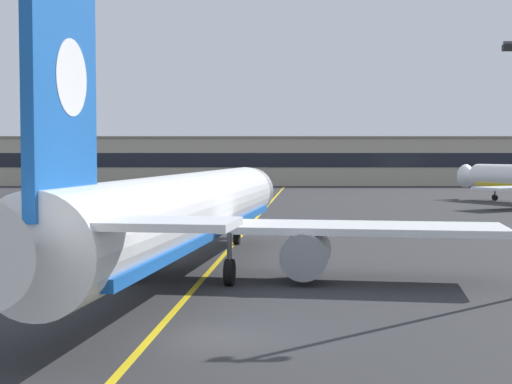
{
  "coord_description": "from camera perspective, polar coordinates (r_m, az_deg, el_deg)",
  "views": [
    {
      "loc": [
        1.39,
        -26.05,
        6.42
      ],
      "look_at": [
        1.3,
        14.13,
        4.38
      ],
      "focal_mm": 53.27,
      "sensor_mm": 36.0,
      "label": 1
    }
  ],
  "objects": [
    {
      "name": "safety_cone_by_nose_gear",
      "position": [
        56.12,
        -3.48,
        -3.4
      ],
      "size": [
        0.44,
        0.44,
        0.55
      ],
      "color": "orange",
      "rests_on": "ground"
    },
    {
      "name": "airliner_foreground",
      "position": [
        39.13,
        -5.12,
        -1.57
      ],
      "size": [
        32.36,
        41.41,
        11.65
      ],
      "color": "white",
      "rests_on": "ground"
    },
    {
      "name": "taxiway_centreline",
      "position": [
        56.43,
        -1.29,
        -3.61
      ],
      "size": [
        13.99,
        179.5,
        0.01
      ],
      "primitive_type": "cube",
      "rotation": [
        0.0,
        0.0,
        -0.08
      ],
      "color": "yellow",
      "rests_on": "ground"
    },
    {
      "name": "ground_plane",
      "position": [
        26.87,
        -2.9,
        -10.92
      ],
      "size": [
        400.0,
        400.0,
        0.0
      ],
      "primitive_type": "plane",
      "color": "#2D2D30"
    },
    {
      "name": "terminal_building",
      "position": [
        155.3,
        0.7,
        2.36
      ],
      "size": [
        134.91,
        12.4,
        9.8
      ],
      "color": "#B2A893",
      "rests_on": "ground"
    }
  ]
}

